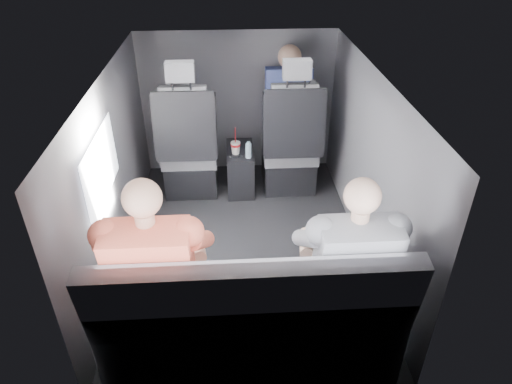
{
  "coord_description": "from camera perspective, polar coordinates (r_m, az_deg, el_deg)",
  "views": [
    {
      "loc": [
        -0.08,
        -2.8,
        2.26
      ],
      "look_at": [
        0.09,
        -0.05,
        0.53
      ],
      "focal_mm": 32.0,
      "sensor_mm": 36.0,
      "label": 1
    }
  ],
  "objects": [
    {
      "name": "passenger_rear_right",
      "position": [
        2.53,
        11.16,
        -8.86
      ],
      "size": [
        0.5,
        0.62,
        1.22
      ],
      "color": "navy",
      "rests_on": "rear_bench"
    },
    {
      "name": "side_window",
      "position": [
        2.96,
        -18.76,
        2.91
      ],
      "size": [
        0.02,
        0.75,
        0.42
      ],
      "primitive_type": "cube",
      "color": "white",
      "rests_on": "panel_left"
    },
    {
      "name": "front_seat_right",
      "position": [
        4.12,
        4.28,
        5.26
      ],
      "size": [
        0.52,
        0.58,
        1.26
      ],
      "color": "black",
      "rests_on": "floor"
    },
    {
      "name": "front_seat_left",
      "position": [
        4.11,
        -8.32,
        4.86
      ],
      "size": [
        0.52,
        0.58,
        1.26
      ],
      "color": "black",
      "rests_on": "floor"
    },
    {
      "name": "laptop_black",
      "position": [
        2.67,
        10.17,
        -6.06
      ],
      "size": [
        0.39,
        0.36,
        0.25
      ],
      "color": "black",
      "rests_on": "passenger_rear_right"
    },
    {
      "name": "passenger_rear_left",
      "position": [
        2.48,
        -12.14,
        -9.58
      ],
      "size": [
        0.52,
        0.64,
        1.25
      ],
      "color": "#37373D",
      "rests_on": "rear_bench"
    },
    {
      "name": "panel_right",
      "position": [
        3.37,
        13.9,
        3.04
      ],
      "size": [
        0.02,
        2.6,
        1.35
      ],
      "primitive_type": "cube",
      "color": "#56565B",
      "rests_on": "floor"
    },
    {
      "name": "floor",
      "position": [
        3.6,
        -1.45,
        -6.74
      ],
      "size": [
        2.6,
        2.6,
        0.0
      ],
      "primitive_type": "plane",
      "color": "black",
      "rests_on": "ground"
    },
    {
      "name": "passenger_front_right",
      "position": [
        4.21,
        4.01,
        11.14
      ],
      "size": [
        0.41,
        0.41,
        0.84
      ],
      "color": "navy",
      "rests_on": "front_seat_right"
    },
    {
      "name": "panel_back",
      "position": [
        2.19,
        -0.25,
        -14.38
      ],
      "size": [
        1.8,
        0.02,
        1.35
      ],
      "primitive_type": "cube",
      "color": "#56565B",
      "rests_on": "floor"
    },
    {
      "name": "rear_bench",
      "position": [
        2.62,
        -0.55,
        -16.12
      ],
      "size": [
        1.6,
        0.57,
        0.92
      ],
      "color": "slate",
      "rests_on": "floor"
    },
    {
      "name": "water_bottle",
      "position": [
        3.96,
        -0.95,
        5.24
      ],
      "size": [
        0.05,
        0.05,
        0.15
      ],
      "color": "#A7CCE2",
      "rests_on": "center_console"
    },
    {
      "name": "center_console",
      "position": [
        4.22,
        -1.98,
        2.92
      ],
      "size": [
        0.24,
        0.48,
        0.41
      ],
      "color": "black",
      "rests_on": "floor"
    },
    {
      "name": "laptop_white",
      "position": [
        2.64,
        -12.8,
        -6.85
      ],
      "size": [
        0.35,
        0.33,
        0.24
      ],
      "color": "silver",
      "rests_on": "passenger_rear_left"
    },
    {
      "name": "panel_left",
      "position": [
        3.32,
        -17.33,
        2.04
      ],
      "size": [
        0.02,
        2.6,
        1.35
      ],
      "primitive_type": "cube",
      "color": "#56565B",
      "rests_on": "floor"
    },
    {
      "name": "ceiling",
      "position": [
        2.95,
        -1.81,
        14.13
      ],
      "size": [
        2.6,
        2.6,
        0.0
      ],
      "primitive_type": "plane",
      "rotation": [
        3.14,
        0.0,
        0.0
      ],
      "color": "#B2B2AD",
      "rests_on": "panel_back"
    },
    {
      "name": "soda_cup",
      "position": [
        4.01,
        -2.57,
        5.56
      ],
      "size": [
        0.08,
        0.08,
        0.26
      ],
      "color": "white",
      "rests_on": "center_console"
    },
    {
      "name": "panel_front",
      "position": [
        4.4,
        -2.28,
        11.01
      ],
      "size": [
        1.8,
        0.02,
        1.35
      ],
      "primitive_type": "cube",
      "color": "#56565B",
      "rests_on": "floor"
    },
    {
      "name": "seatbelt",
      "position": [
        3.8,
        4.84,
        9.46
      ],
      "size": [
        0.35,
        0.11,
        0.59
      ],
      "primitive_type": "cube",
      "rotation": [
        -0.14,
        0.49,
        0.0
      ],
      "color": "black",
      "rests_on": "front_seat_right"
    }
  ]
}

